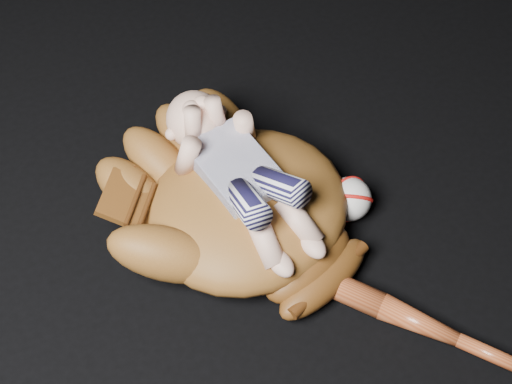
# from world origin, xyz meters

# --- Properties ---
(baseball_glove) EXTENTS (0.60, 0.64, 0.16)m
(baseball_glove) POSITION_xyz_m (0.03, 0.19, 0.08)
(baseball_glove) COLOR brown
(baseball_glove) RESTS_ON ground
(newborn_baby) EXTENTS (0.23, 0.41, 0.16)m
(newborn_baby) POSITION_xyz_m (0.03, 0.20, 0.14)
(newborn_baby) COLOR #DAA68C
(newborn_baby) RESTS_ON baseball_glove
(baseball_bat) EXTENTS (0.33, 0.42, 0.05)m
(baseball_bat) POSITION_xyz_m (0.18, -0.08, 0.02)
(baseball_bat) COLOR brown
(baseball_bat) RESTS_ON ground
(baseball) EXTENTS (0.09, 0.09, 0.08)m
(baseball) POSITION_xyz_m (0.21, 0.14, 0.04)
(baseball) COLOR silver
(baseball) RESTS_ON ground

